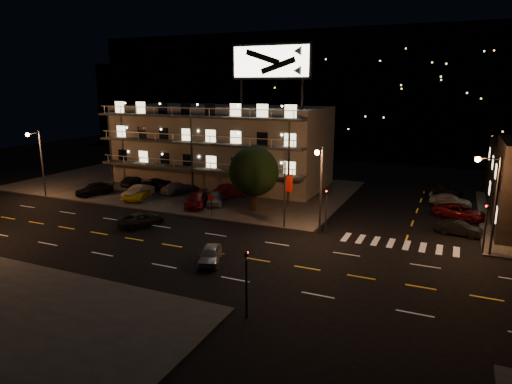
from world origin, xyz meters
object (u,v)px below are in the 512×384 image
at_px(road_car_west, 141,219).
at_px(road_car_east, 210,255).
at_px(tree, 253,173).
at_px(side_car_0, 459,228).
at_px(lot_car_7, 178,188).
at_px(lot_car_4, 215,198).
at_px(lot_car_2, 137,194).

bearing_deg(road_car_west, road_car_east, 172.84).
height_order(tree, road_car_west, tree).
xyz_separation_m(side_car_0, road_car_west, (-28.08, -9.46, -0.00)).
bearing_deg(lot_car_7, side_car_0, -170.16).
height_order(road_car_east, road_car_west, road_car_east).
relative_size(side_car_0, road_car_east, 1.03).
xyz_separation_m(tree, road_car_east, (2.95, -14.50, -3.59)).
relative_size(lot_car_7, side_car_0, 1.22).
bearing_deg(road_car_west, side_car_0, -141.39).
relative_size(tree, road_car_west, 1.50).
bearing_deg(road_car_east, side_car_0, 19.91).
relative_size(tree, road_car_east, 1.81).
height_order(lot_car_4, road_car_west, lot_car_4).
bearing_deg(side_car_0, road_car_east, 139.94).
height_order(lot_car_2, lot_car_4, lot_car_4).
height_order(side_car_0, road_car_east, road_car_east).
distance_m(lot_car_2, lot_car_7, 5.24).
height_order(tree, lot_car_4, tree).
bearing_deg(tree, road_car_west, -131.02).
xyz_separation_m(lot_car_2, lot_car_7, (2.77, 4.45, 0.02)).
bearing_deg(lot_car_2, side_car_0, -17.52).
bearing_deg(road_car_west, lot_car_2, -29.67).
bearing_deg(lot_car_4, road_car_west, -129.83).
relative_size(lot_car_2, lot_car_7, 1.01).
bearing_deg(side_car_0, lot_car_7, 93.90).
distance_m(tree, lot_car_7, 12.71).
relative_size(lot_car_2, side_car_0, 1.22).
bearing_deg(lot_car_7, lot_car_4, 172.41).
height_order(lot_car_2, side_car_0, lot_car_2).
relative_size(lot_car_4, side_car_0, 1.07).
distance_m(road_car_east, road_car_west, 12.09).
bearing_deg(lot_car_2, lot_car_4, -10.37).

